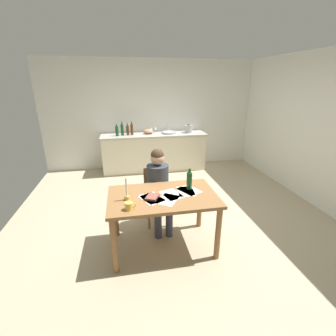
{
  "coord_description": "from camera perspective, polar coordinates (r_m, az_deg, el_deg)",
  "views": [
    {
      "loc": [
        -0.72,
        -3.35,
        2.09
      ],
      "look_at": [
        -0.09,
        -0.03,
        0.85
      ],
      "focal_mm": 25.33,
      "sensor_mm": 36.0,
      "label": 1
    }
  ],
  "objects": [
    {
      "name": "bottle_vinegar",
      "position": [
        5.67,
        -10.97,
        9.05
      ],
      "size": [
        0.07,
        0.07,
        0.31
      ],
      "color": "#194C23",
      "rests_on": "kitchen_counter"
    },
    {
      "name": "wine_glass_near_sink",
      "position": [
        5.89,
        -3.14,
        9.55
      ],
      "size": [
        0.07,
        0.07,
        0.15
      ],
      "color": "silver",
      "rests_on": "kitchen_counter"
    },
    {
      "name": "coffee_mug",
      "position": [
        2.68,
        -9.34,
        -9.0
      ],
      "size": [
        0.12,
        0.09,
        0.09
      ],
      "color": "#F2CC4C",
      "rests_on": "dining_table"
    },
    {
      "name": "sink_unit",
      "position": [
        5.81,
        0.24,
        8.59
      ],
      "size": [
        0.36,
        0.36,
        0.24
      ],
      "color": "#B2B7BC",
      "rests_on": "kitchen_counter"
    },
    {
      "name": "paper_notice",
      "position": [
        2.87,
        0.01,
        -7.58
      ],
      "size": [
        0.34,
        0.36,
        0.0
      ],
      "primitive_type": "cube",
      "rotation": [
        0.0,
        0.0,
        -0.59
      ],
      "color": "white",
      "rests_on": "dining_table"
    },
    {
      "name": "book_magazine",
      "position": [
        2.91,
        -3.78,
        -6.94
      ],
      "size": [
        0.2,
        0.22,
        0.03
      ],
      "primitive_type": "cube",
      "rotation": [
        0.0,
        0.0,
        -0.47
      ],
      "color": "brown",
      "rests_on": "dining_table"
    },
    {
      "name": "dining_table",
      "position": [
        3.02,
        -1.26,
        -8.44
      ],
      "size": [
        1.35,
        0.83,
        0.75
      ],
      "color": "olive",
      "rests_on": "ground"
    },
    {
      "name": "bottle_sauce",
      "position": [
        5.67,
        -8.68,
        9.19
      ],
      "size": [
        0.06,
        0.06,
        0.31
      ],
      "color": "#593319",
      "rests_on": "kitchen_counter"
    },
    {
      "name": "bottle_wine_red",
      "position": [
        5.67,
        -9.67,
        8.97
      ],
      "size": [
        0.07,
        0.07,
        0.27
      ],
      "color": "#593319",
      "rests_on": "kitchen_counter"
    },
    {
      "name": "candlestick",
      "position": [
        2.87,
        -9.89,
        -6.13
      ],
      "size": [
        0.06,
        0.06,
        0.28
      ],
      "color": "gold",
      "rests_on": "dining_table"
    },
    {
      "name": "wall_right",
      "position": [
        4.78,
        33.77,
        7.29
      ],
      "size": [
        0.12,
        5.2,
        2.6
      ],
      "primitive_type": "cube",
      "color": "silver",
      "rests_on": "ground"
    },
    {
      "name": "bottle_oil",
      "position": [
        5.63,
        -12.18,
        8.7
      ],
      "size": [
        0.07,
        0.07,
        0.27
      ],
      "color": "#194C23",
      "rests_on": "kitchen_counter"
    },
    {
      "name": "paper_letter",
      "position": [
        3.11,
        5.08,
        -5.32
      ],
      "size": [
        0.32,
        0.36,
        0.0
      ],
      "primitive_type": "cube",
      "rotation": [
        0.0,
        0.0,
        0.48
      ],
      "color": "white",
      "rests_on": "dining_table"
    },
    {
      "name": "paper_bill",
      "position": [
        2.98,
        0.88,
        -6.4
      ],
      "size": [
        0.3,
        0.35,
        0.0
      ],
      "primitive_type": "cube",
      "rotation": [
        0.0,
        0.0,
        0.35
      ],
      "color": "white",
      "rests_on": "dining_table"
    },
    {
      "name": "person_seated",
      "position": [
        3.46,
        -2.26,
        -3.91
      ],
      "size": [
        0.34,
        0.6,
        1.19
      ],
      "color": "#333842",
      "rests_on": "ground"
    },
    {
      "name": "stovetop_kettle",
      "position": [
        5.91,
        5.02,
        9.44
      ],
      "size": [
        0.18,
        0.18,
        0.22
      ],
      "color": "#B7BABF",
      "rests_on": "kitchen_counter"
    },
    {
      "name": "kitchen_counter",
      "position": [
        5.87,
        -3.31,
        3.91
      ],
      "size": [
        2.51,
        0.64,
        0.9
      ],
      "color": "beige",
      "rests_on": "ground"
    },
    {
      "name": "wine_glass_by_kettle",
      "position": [
        5.87,
        -4.15,
        9.51
      ],
      "size": [
        0.07,
        0.07,
        0.15
      ],
      "color": "silver",
      "rests_on": "kitchen_counter"
    },
    {
      "name": "paper_flyer",
      "position": [
        2.9,
        -4.0,
        -7.25
      ],
      "size": [
        0.3,
        0.35,
        0.0
      ],
      "primitive_type": "cube",
      "rotation": [
        0.0,
        0.0,
        0.35
      ],
      "color": "white",
      "rests_on": "dining_table"
    },
    {
      "name": "paper_envelope",
      "position": [
        3.07,
        4.29,
        -5.62
      ],
      "size": [
        0.23,
        0.31,
        0.0
      ],
      "primitive_type": "cube",
      "rotation": [
        0.0,
        0.0,
        -0.06
      ],
      "color": "white",
      "rests_on": "dining_table"
    },
    {
      "name": "mixing_bowl",
      "position": [
        5.79,
        -4.72,
        8.77
      ],
      "size": [
        0.23,
        0.23,
        0.1
      ],
      "primitive_type": "ellipsoid",
      "color": "tan",
      "rests_on": "kitchen_counter"
    },
    {
      "name": "ground_plane",
      "position": [
        4.02,
        1.17,
        -11.48
      ],
      "size": [
        5.2,
        5.2,
        0.04
      ],
      "primitive_type": "cube",
      "color": "tan"
    },
    {
      "name": "paper_receipt",
      "position": [
        2.9,
        -3.92,
        -7.31
      ],
      "size": [
        0.33,
        0.36,
        0.0
      ],
      "primitive_type": "cube",
      "rotation": [
        0.0,
        0.0,
        0.52
      ],
      "color": "white",
      "rests_on": "dining_table"
    },
    {
      "name": "wall_back",
      "position": [
        6.04,
        -3.95,
        12.61
      ],
      "size": [
        5.2,
        0.12,
        2.6
      ],
      "primitive_type": "cube",
      "color": "silver",
      "rests_on": "ground"
    },
    {
      "name": "chair_at_table",
      "position": [
        3.68,
        -2.67,
        -5.95
      ],
      "size": [
        0.42,
        0.42,
        0.85
      ],
      "color": "olive",
      "rests_on": "ground"
    },
    {
      "name": "wine_bottle_on_table",
      "position": [
        3.1,
        5.14,
        -3.04
      ],
      "size": [
        0.07,
        0.07,
        0.28
      ],
      "color": "#194C23",
      "rests_on": "dining_table"
    }
  ]
}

